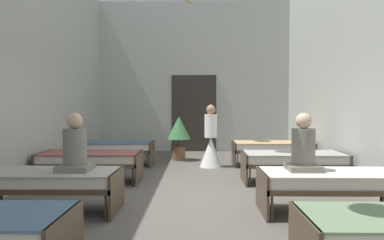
{
  "coord_description": "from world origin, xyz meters",
  "views": [
    {
      "loc": [
        0.11,
        -5.78,
        1.49
      ],
      "look_at": [
        0.0,
        1.56,
        1.16
      ],
      "focal_mm": 33.35,
      "sensor_mm": 36.0,
      "label": 1
    }
  ],
  "objects_px": {
    "bed_right_row_2": "(293,160)",
    "patient_seated_primary": "(303,149)",
    "patient_seated_secondary": "(75,149)",
    "potted_plant": "(179,132)",
    "bed_right_row_1": "(331,182)",
    "bed_right_row_3": "(272,147)",
    "bed_left_row_1": "(49,181)",
    "nurse_near_aisle": "(211,145)",
    "bed_left_row_2": "(91,159)",
    "bed_left_row_3": "(114,147)"
  },
  "relations": [
    {
      "from": "bed_right_row_2",
      "to": "patient_seated_primary",
      "type": "distance_m",
      "value": 1.89
    },
    {
      "from": "bed_right_row_3",
      "to": "bed_right_row_1",
      "type": "bearing_deg",
      "value": -90.0
    },
    {
      "from": "patient_seated_secondary",
      "to": "potted_plant",
      "type": "bearing_deg",
      "value": 75.21
    },
    {
      "from": "bed_left_row_2",
      "to": "bed_right_row_2",
      "type": "bearing_deg",
      "value": 0.0
    },
    {
      "from": "potted_plant",
      "to": "bed_right_row_1",
      "type": "bearing_deg",
      "value": -63.28
    },
    {
      "from": "nurse_near_aisle",
      "to": "patient_seated_secondary",
      "type": "relative_size",
      "value": 1.86
    },
    {
      "from": "bed_left_row_2",
      "to": "patient_seated_secondary",
      "type": "xyz_separation_m",
      "value": [
        0.35,
        -1.87,
        0.43
      ]
    },
    {
      "from": "bed_left_row_3",
      "to": "nurse_near_aisle",
      "type": "relative_size",
      "value": 1.28
    },
    {
      "from": "bed_left_row_3",
      "to": "patient_seated_secondary",
      "type": "height_order",
      "value": "patient_seated_secondary"
    },
    {
      "from": "bed_left_row_1",
      "to": "patient_seated_primary",
      "type": "distance_m",
      "value": 3.54
    },
    {
      "from": "bed_left_row_1",
      "to": "patient_seated_primary",
      "type": "bearing_deg",
      "value": 1.54
    },
    {
      "from": "bed_right_row_1",
      "to": "bed_right_row_2",
      "type": "xyz_separation_m",
      "value": [
        0.0,
        1.9,
        0.0
      ]
    },
    {
      "from": "bed_right_row_2",
      "to": "patient_seated_secondary",
      "type": "distance_m",
      "value": 4.0
    },
    {
      "from": "bed_right_row_1",
      "to": "bed_left_row_3",
      "type": "bearing_deg",
      "value": 135.44
    },
    {
      "from": "nurse_near_aisle",
      "to": "patient_seated_primary",
      "type": "xyz_separation_m",
      "value": [
        1.15,
        -3.5,
        0.34
      ]
    },
    {
      "from": "nurse_near_aisle",
      "to": "potted_plant",
      "type": "relative_size",
      "value": 1.27
    },
    {
      "from": "bed_right_row_2",
      "to": "patient_seated_secondary",
      "type": "xyz_separation_m",
      "value": [
        -3.51,
        -1.87,
        0.43
      ]
    },
    {
      "from": "bed_right_row_3",
      "to": "patient_seated_primary",
      "type": "relative_size",
      "value": 2.37
    },
    {
      "from": "patient_seated_primary",
      "to": "patient_seated_secondary",
      "type": "relative_size",
      "value": 1.0
    },
    {
      "from": "bed_right_row_3",
      "to": "patient_seated_secondary",
      "type": "distance_m",
      "value": 5.17
    },
    {
      "from": "bed_left_row_2",
      "to": "potted_plant",
      "type": "relative_size",
      "value": 1.63
    },
    {
      "from": "bed_right_row_1",
      "to": "bed_right_row_2",
      "type": "distance_m",
      "value": 1.9
    },
    {
      "from": "bed_right_row_3",
      "to": "potted_plant",
      "type": "xyz_separation_m",
      "value": [
        -2.31,
        0.78,
        0.32
      ]
    },
    {
      "from": "bed_left_row_1",
      "to": "patient_seated_secondary",
      "type": "xyz_separation_m",
      "value": [
        0.35,
        0.03,
        0.43
      ]
    },
    {
      "from": "patient_seated_primary",
      "to": "bed_right_row_2",
      "type": "bearing_deg",
      "value": 79.03
    },
    {
      "from": "bed_left_row_3",
      "to": "potted_plant",
      "type": "bearing_deg",
      "value": 26.77
    },
    {
      "from": "bed_right_row_1",
      "to": "patient_seated_secondary",
      "type": "distance_m",
      "value": 3.53
    },
    {
      "from": "bed_right_row_1",
      "to": "patient_seated_primary",
      "type": "xyz_separation_m",
      "value": [
        -0.35,
        0.09,
        0.43
      ]
    },
    {
      "from": "bed_left_row_1",
      "to": "bed_right_row_1",
      "type": "distance_m",
      "value": 3.86
    },
    {
      "from": "bed_left_row_2",
      "to": "potted_plant",
      "type": "distance_m",
      "value": 3.12
    },
    {
      "from": "bed_left_row_3",
      "to": "patient_seated_primary",
      "type": "relative_size",
      "value": 2.37
    },
    {
      "from": "bed_left_row_2",
      "to": "patient_seated_primary",
      "type": "height_order",
      "value": "patient_seated_primary"
    },
    {
      "from": "nurse_near_aisle",
      "to": "patient_seated_primary",
      "type": "height_order",
      "value": "nurse_near_aisle"
    },
    {
      "from": "bed_right_row_1",
      "to": "bed_right_row_2",
      "type": "relative_size",
      "value": 1.0
    },
    {
      "from": "nurse_near_aisle",
      "to": "potted_plant",
      "type": "height_order",
      "value": "nurse_near_aisle"
    },
    {
      "from": "potted_plant",
      "to": "bed_left_row_1",
      "type": "bearing_deg",
      "value": -108.71
    },
    {
      "from": "bed_right_row_2",
      "to": "patient_seated_primary",
      "type": "bearing_deg",
      "value": -100.97
    },
    {
      "from": "nurse_near_aisle",
      "to": "patient_seated_primary",
      "type": "distance_m",
      "value": 3.7
    },
    {
      "from": "bed_right_row_1",
      "to": "patient_seated_primary",
      "type": "relative_size",
      "value": 2.37
    },
    {
      "from": "bed_right_row_3",
      "to": "nurse_near_aisle",
      "type": "height_order",
      "value": "nurse_near_aisle"
    },
    {
      "from": "bed_left_row_1",
      "to": "bed_left_row_2",
      "type": "relative_size",
      "value": 1.0
    },
    {
      "from": "bed_right_row_1",
      "to": "potted_plant",
      "type": "distance_m",
      "value": 5.14
    },
    {
      "from": "patient_seated_secondary",
      "to": "potted_plant",
      "type": "xyz_separation_m",
      "value": [
        1.2,
        4.55,
        -0.11
      ]
    },
    {
      "from": "patient_seated_primary",
      "to": "patient_seated_secondary",
      "type": "height_order",
      "value": "same"
    },
    {
      "from": "potted_plant",
      "to": "patient_seated_primary",
      "type": "bearing_deg",
      "value": -66.44
    },
    {
      "from": "nurse_near_aisle",
      "to": "patient_seated_primary",
      "type": "relative_size",
      "value": 1.86
    },
    {
      "from": "bed_left_row_2",
      "to": "bed_right_row_1",
      "type": "bearing_deg",
      "value": -26.22
    },
    {
      "from": "patient_seated_secondary",
      "to": "potted_plant",
      "type": "distance_m",
      "value": 4.71
    },
    {
      "from": "bed_left_row_1",
      "to": "potted_plant",
      "type": "bearing_deg",
      "value": 71.29
    },
    {
      "from": "bed_left_row_1",
      "to": "patient_seated_primary",
      "type": "relative_size",
      "value": 2.37
    }
  ]
}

